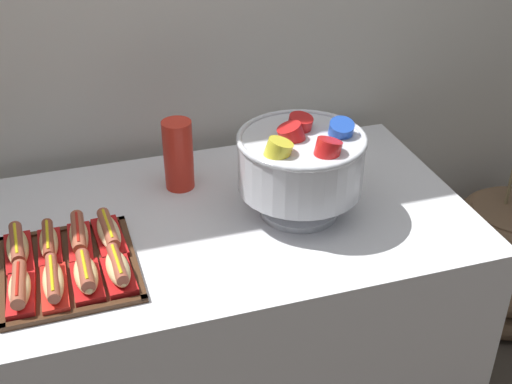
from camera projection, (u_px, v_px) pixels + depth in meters
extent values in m
cube|color=silver|center=(229.00, 318.00, 2.08)|extent=(1.34, 0.80, 0.76)
cylinder|color=black|center=(53.00, 382.00, 2.38)|extent=(0.05, 0.05, 0.04)
cylinder|color=black|center=(350.00, 317.00, 2.67)|extent=(0.05, 0.05, 0.04)
cylinder|color=brown|center=(505.00, 260.00, 2.63)|extent=(0.32, 0.32, 0.47)
torus|color=brown|center=(497.00, 295.00, 2.72)|extent=(0.46, 0.46, 0.11)
torus|color=brown|center=(502.00, 272.00, 2.66)|extent=(0.48, 0.48, 0.11)
torus|color=brown|center=(508.00, 248.00, 2.60)|extent=(0.44, 0.44, 0.11)
cube|color=#472B19|center=(69.00, 269.00, 1.67)|extent=(0.33, 0.36, 0.01)
cube|color=#472B19|center=(75.00, 312.00, 1.53)|extent=(0.33, 0.02, 0.01)
cube|color=#472B19|center=(63.00, 229.00, 1.81)|extent=(0.33, 0.02, 0.01)
cube|color=#472B19|center=(1.00, 279.00, 1.63)|extent=(0.02, 0.36, 0.01)
cube|color=#472B19|center=(132.00, 255.00, 1.71)|extent=(0.02, 0.36, 0.01)
cube|color=red|center=(21.00, 295.00, 1.57)|extent=(0.07, 0.16, 0.02)
ellipsoid|color=#E0BC7F|center=(20.00, 288.00, 1.56)|extent=(0.06, 0.15, 0.04)
cylinder|color=#A8563D|center=(19.00, 284.00, 1.55)|extent=(0.04, 0.15, 0.03)
cylinder|color=red|center=(18.00, 279.00, 1.54)|extent=(0.01, 0.13, 0.01)
cube|color=red|center=(55.00, 289.00, 1.59)|extent=(0.06, 0.17, 0.02)
ellipsoid|color=#E0BC7F|center=(53.00, 281.00, 1.58)|extent=(0.05, 0.16, 0.04)
cylinder|color=#9E4C38|center=(52.00, 277.00, 1.57)|extent=(0.03, 0.16, 0.03)
cylinder|color=yellow|center=(52.00, 273.00, 1.56)|extent=(0.01, 0.14, 0.01)
cube|color=#B21414|center=(87.00, 282.00, 1.61)|extent=(0.07, 0.16, 0.02)
ellipsoid|color=#E0BC7F|center=(86.00, 274.00, 1.60)|extent=(0.06, 0.15, 0.04)
cylinder|color=#9E4C38|center=(85.00, 270.00, 1.59)|extent=(0.04, 0.13, 0.03)
cylinder|color=yellow|center=(84.00, 265.00, 1.58)|extent=(0.01, 0.11, 0.01)
cube|color=#B21414|center=(119.00, 276.00, 1.63)|extent=(0.08, 0.16, 0.02)
ellipsoid|color=#E0BC7F|center=(118.00, 268.00, 1.62)|extent=(0.06, 0.14, 0.04)
cylinder|color=#9E4C38|center=(117.00, 264.00, 1.61)|extent=(0.04, 0.14, 0.03)
cylinder|color=yellow|center=(117.00, 259.00, 1.60)|extent=(0.01, 0.12, 0.01)
cube|color=#B21414|center=(19.00, 254.00, 1.70)|extent=(0.07, 0.18, 0.02)
ellipsoid|color=tan|center=(18.00, 247.00, 1.69)|extent=(0.06, 0.17, 0.04)
cylinder|color=#9E4C38|center=(17.00, 243.00, 1.68)|extent=(0.04, 0.16, 0.03)
cylinder|color=yellow|center=(16.00, 238.00, 1.68)|extent=(0.01, 0.13, 0.01)
cube|color=#B21414|center=(50.00, 249.00, 1.72)|extent=(0.06, 0.16, 0.02)
ellipsoid|color=#E0BC7F|center=(49.00, 242.00, 1.71)|extent=(0.05, 0.15, 0.04)
cylinder|color=brown|center=(48.00, 239.00, 1.71)|extent=(0.03, 0.15, 0.03)
cylinder|color=yellow|center=(47.00, 235.00, 1.70)|extent=(0.01, 0.13, 0.01)
cube|color=red|center=(80.00, 243.00, 1.74)|extent=(0.06, 0.17, 0.02)
ellipsoid|color=beige|center=(79.00, 236.00, 1.73)|extent=(0.05, 0.16, 0.04)
cylinder|color=#A8563D|center=(78.00, 232.00, 1.72)|extent=(0.04, 0.16, 0.03)
cylinder|color=red|center=(77.00, 227.00, 1.72)|extent=(0.01, 0.14, 0.01)
cube|color=#B21414|center=(110.00, 238.00, 1.76)|extent=(0.08, 0.19, 0.02)
ellipsoid|color=beige|center=(109.00, 232.00, 1.75)|extent=(0.06, 0.17, 0.04)
cylinder|color=#A8563D|center=(108.00, 228.00, 1.75)|extent=(0.04, 0.16, 0.03)
cylinder|color=yellow|center=(108.00, 224.00, 1.74)|extent=(0.02, 0.13, 0.01)
cylinder|color=silver|center=(299.00, 209.00, 1.90)|extent=(0.22, 0.22, 0.02)
cone|color=silver|center=(299.00, 197.00, 1.87)|extent=(0.08, 0.08, 0.06)
cylinder|color=silver|center=(301.00, 163.00, 1.82)|extent=(0.34, 0.34, 0.15)
torus|color=silver|center=(302.00, 139.00, 1.78)|extent=(0.35, 0.35, 0.02)
cylinder|color=#1E47B2|center=(339.00, 141.00, 1.82)|extent=(0.10, 0.12, 0.14)
cylinder|color=red|center=(297.00, 136.00, 1.84)|extent=(0.10, 0.10, 0.14)
cylinder|color=red|center=(296.00, 146.00, 1.80)|extent=(0.12, 0.10, 0.15)
cylinder|color=yellow|center=(274.00, 162.00, 1.72)|extent=(0.11, 0.08, 0.14)
cylinder|color=red|center=(324.00, 163.00, 1.72)|extent=(0.12, 0.10, 0.14)
cylinder|color=red|center=(179.00, 168.00, 1.99)|extent=(0.08, 0.08, 0.12)
cylinder|color=red|center=(179.00, 162.00, 1.97)|extent=(0.09, 0.09, 0.12)
cylinder|color=red|center=(178.00, 155.00, 1.96)|extent=(0.09, 0.09, 0.12)
cylinder|color=red|center=(178.00, 148.00, 1.95)|extent=(0.09, 0.09, 0.12)
cylinder|color=red|center=(177.00, 141.00, 1.94)|extent=(0.09, 0.09, 0.12)
torus|color=silver|center=(262.00, 158.00, 2.12)|extent=(0.13, 0.13, 0.04)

